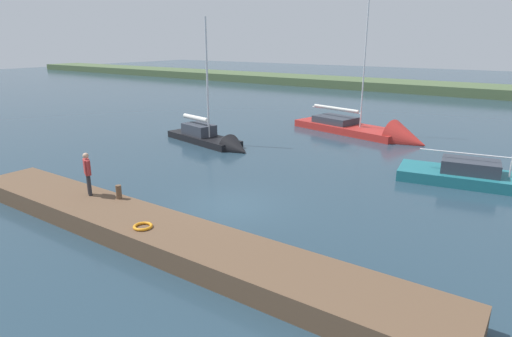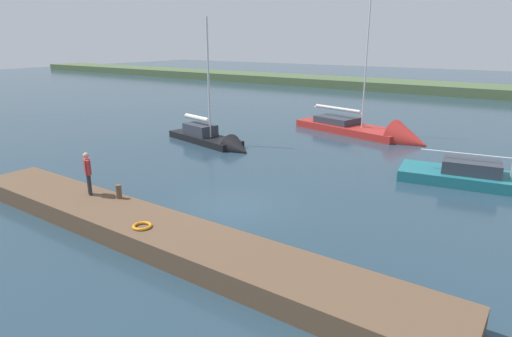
{
  "view_description": "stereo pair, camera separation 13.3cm",
  "coord_description": "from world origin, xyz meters",
  "px_view_note": "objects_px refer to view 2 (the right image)",
  "views": [
    {
      "loc": [
        -10.62,
        13.46,
        6.85
      ],
      "look_at": [
        -0.54,
        -1.12,
        1.51
      ],
      "focal_mm": 30.11,
      "sensor_mm": 36.0,
      "label": 1
    },
    {
      "loc": [
        -10.73,
        13.39,
        6.85
      ],
      "look_at": [
        -0.54,
        -1.12,
        1.51
      ],
      "focal_mm": 30.11,
      "sensor_mm": 36.0,
      "label": 2
    }
  ],
  "objects_px": {
    "life_ring_buoy": "(142,226)",
    "sailboat_near_dock": "(214,141)",
    "sailboat_inner_slip": "(373,135)",
    "mooring_post_near": "(119,192)",
    "person_on_dock": "(88,170)"
  },
  "relations": [
    {
      "from": "mooring_post_near",
      "to": "life_ring_buoy",
      "type": "bearing_deg",
      "value": 155.26
    },
    {
      "from": "person_on_dock",
      "to": "mooring_post_near",
      "type": "bearing_deg",
      "value": 133.4
    },
    {
      "from": "life_ring_buoy",
      "to": "person_on_dock",
      "type": "distance_m",
      "value": 4.5
    },
    {
      "from": "life_ring_buoy",
      "to": "sailboat_near_dock",
      "type": "bearing_deg",
      "value": -58.86
    },
    {
      "from": "mooring_post_near",
      "to": "sailboat_near_dock",
      "type": "distance_m",
      "value": 12.5
    },
    {
      "from": "mooring_post_near",
      "to": "life_ring_buoy",
      "type": "xyz_separation_m",
      "value": [
        -2.95,
        1.36,
        -0.23
      ]
    },
    {
      "from": "life_ring_buoy",
      "to": "sailboat_near_dock",
      "type": "height_order",
      "value": "sailboat_near_dock"
    },
    {
      "from": "person_on_dock",
      "to": "life_ring_buoy",
      "type": "bearing_deg",
      "value": 103.98
    },
    {
      "from": "mooring_post_near",
      "to": "life_ring_buoy",
      "type": "relative_size",
      "value": 0.85
    },
    {
      "from": "life_ring_buoy",
      "to": "sailboat_inner_slip",
      "type": "distance_m",
      "value": 21.56
    },
    {
      "from": "life_ring_buoy",
      "to": "sailboat_inner_slip",
      "type": "xyz_separation_m",
      "value": [
        -0.12,
        -21.55,
        -0.64
      ]
    },
    {
      "from": "sailboat_near_dock",
      "to": "sailboat_inner_slip",
      "type": "bearing_deg",
      "value": 59.98
    },
    {
      "from": "sailboat_inner_slip",
      "to": "person_on_dock",
      "type": "relative_size",
      "value": 6.87
    },
    {
      "from": "sailboat_near_dock",
      "to": "person_on_dock",
      "type": "bearing_deg",
      "value": -61.45
    },
    {
      "from": "mooring_post_near",
      "to": "sailboat_inner_slip",
      "type": "bearing_deg",
      "value": -98.65
    }
  ]
}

